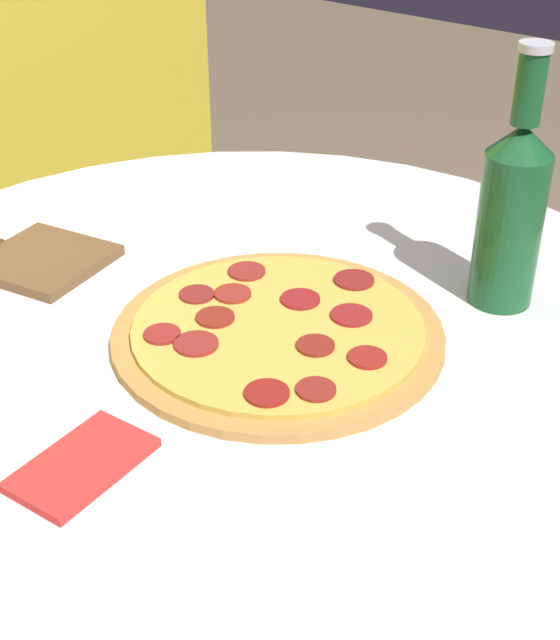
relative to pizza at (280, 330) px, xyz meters
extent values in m
cylinder|color=white|center=(0.00, 0.05, -0.37)|extent=(0.09, 0.09, 0.68)
cylinder|color=white|center=(0.00, 0.05, -0.02)|extent=(0.97, 0.97, 0.02)
cylinder|color=#C68E47|center=(0.00, 0.00, 0.00)|extent=(0.33, 0.33, 0.01)
cylinder|color=#E0BC4C|center=(0.00, 0.00, 0.01)|extent=(0.29, 0.29, 0.01)
cylinder|color=maroon|center=(0.06, -0.05, 0.01)|extent=(0.04, 0.04, 0.00)
cylinder|color=maroon|center=(0.12, -0.01, 0.01)|extent=(0.04, 0.04, 0.00)
cylinder|color=maroon|center=(0.05, 0.01, 0.01)|extent=(0.04, 0.04, 0.00)
cylinder|color=maroon|center=(0.01, 0.07, 0.01)|extent=(0.04, 0.04, 0.00)
cylinder|color=maroon|center=(-0.09, 0.08, 0.01)|extent=(0.04, 0.04, 0.00)
cylinder|color=maroon|center=(0.06, 0.09, 0.01)|extent=(0.04, 0.04, 0.00)
cylinder|color=maroon|center=(-0.08, 0.04, 0.01)|extent=(0.04, 0.04, 0.00)
cylinder|color=maroon|center=(-0.01, -0.05, 0.01)|extent=(0.04, 0.04, 0.00)
cylinder|color=maroon|center=(-0.07, -0.10, 0.01)|extent=(0.04, 0.04, 0.00)
cylinder|color=maroon|center=(-0.10, -0.07, 0.01)|extent=(0.04, 0.04, 0.00)
cylinder|color=maroon|center=(-0.01, 0.10, 0.01)|extent=(0.04, 0.04, 0.00)
cylinder|color=maroon|center=(0.00, -0.10, 0.01)|extent=(0.04, 0.04, 0.00)
cylinder|color=maroon|center=(-0.03, 0.06, 0.01)|extent=(0.04, 0.04, 0.00)
cylinder|color=#195628|center=(0.21, -0.14, 0.07)|extent=(0.07, 0.07, 0.17)
cone|color=#195628|center=(0.21, -0.14, 0.17)|extent=(0.07, 0.07, 0.03)
cylinder|color=#195628|center=(0.21, -0.14, 0.22)|extent=(0.03, 0.03, 0.07)
cylinder|color=silver|center=(0.21, -0.14, 0.26)|extent=(0.03, 0.03, 0.01)
cube|color=brown|center=(-0.05, 0.31, 0.00)|extent=(0.15, 0.15, 0.01)
cube|color=red|center=(-0.26, 0.00, 0.00)|extent=(0.12, 0.08, 0.01)
camera|label=1|loc=(-0.59, -0.47, 0.48)|focal=50.00mm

